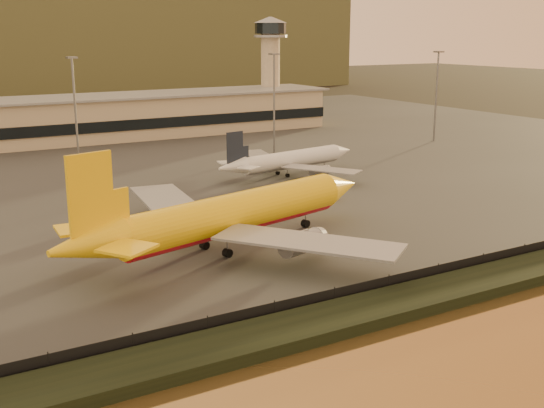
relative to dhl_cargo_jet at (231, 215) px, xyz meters
The scene contains 11 objects.
ground 14.67m from the dhl_cargo_jet, 62.81° to the right, with size 900.00×900.00×0.00m, color black.
embankment 30.20m from the dhl_cargo_jet, 77.89° to the right, with size 320.00×7.00×1.40m, color black.
tarmac 83.20m from the dhl_cargo_jet, 85.67° to the left, with size 320.00×220.00×0.20m, color #2D2D2D.
perimeter_fence 26.26m from the dhl_cargo_jet, 76.04° to the right, with size 300.00×0.05×2.20m, color black.
terminal_building 113.66m from the dhl_cargo_jet, 94.17° to the left, with size 202.00×25.00×12.60m.
control_tower 142.13m from the dhl_cargo_jet, 57.30° to the left, with size 11.20×11.20×35.50m.
apron_light_masts 67.13m from the dhl_cargo_jet, 71.30° to the left, with size 152.20×12.20×25.40m.
dhl_cargo_jet is the anchor object (origin of this frame).
white_narrowbody_jet 53.66m from the dhl_cargo_jet, 49.00° to the left, with size 38.02×36.68×10.95m.
gse_vehicle_yellow 33.98m from the dhl_cargo_jet, 29.64° to the left, with size 3.62×1.63×1.63m, color yellow.
gse_vehicle_white 23.80m from the dhl_cargo_jet, 117.69° to the left, with size 4.57×2.06×2.06m, color white.
Camera 1 is at (-49.21, -72.19, 30.83)m, focal length 45.00 mm.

